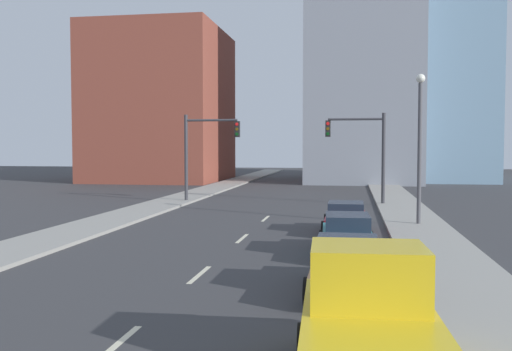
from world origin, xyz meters
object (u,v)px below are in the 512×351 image
(sedan_brown, at_px, (347,268))
(traffic_signal_left, at_px, (201,146))
(pickup_truck_yellow, at_px, (370,338))
(traffic_signal_right, at_px, (367,146))
(street_lamp, at_px, (420,137))
(sedan_teal, at_px, (347,236))
(sedan_maroon, at_px, (346,219))

(sedan_brown, bearing_deg, traffic_signal_left, 113.68)
(pickup_truck_yellow, relative_size, sedan_brown, 1.19)
(traffic_signal_right, height_order, street_lamp, street_lamp)
(traffic_signal_left, bearing_deg, sedan_teal, -60.22)
(street_lamp, height_order, sedan_teal, street_lamp)
(traffic_signal_right, bearing_deg, sedan_maroon, -95.65)
(street_lamp, relative_size, sedan_maroon, 1.74)
(street_lamp, bearing_deg, traffic_signal_right, 103.10)
(pickup_truck_yellow, bearing_deg, traffic_signal_left, 107.28)
(street_lamp, bearing_deg, sedan_teal, -113.06)
(sedan_maroon, bearing_deg, sedan_brown, -89.23)
(sedan_maroon, bearing_deg, sedan_teal, -88.88)
(traffic_signal_right, bearing_deg, sedan_teal, -93.61)
(sedan_teal, relative_size, sedan_maroon, 1.10)
(traffic_signal_left, distance_m, street_lamp, 16.84)
(traffic_signal_right, distance_m, pickup_truck_yellow, 29.73)
(traffic_signal_right, bearing_deg, pickup_truck_yellow, -91.32)
(traffic_signal_right, height_order, sedan_maroon, traffic_signal_right)
(pickup_truck_yellow, height_order, sedan_teal, pickup_truck_yellow)
(street_lamp, distance_m, sedan_brown, 14.35)
(pickup_truck_yellow, relative_size, sedan_maroon, 1.24)
(traffic_signal_left, height_order, pickup_truck_yellow, traffic_signal_left)
(pickup_truck_yellow, bearing_deg, traffic_signal_right, 86.11)
(sedan_brown, relative_size, sedan_teal, 0.94)
(traffic_signal_right, height_order, sedan_teal, traffic_signal_right)
(pickup_truck_yellow, height_order, sedan_maroon, pickup_truck_yellow)
(traffic_signal_left, relative_size, sedan_teal, 1.30)
(traffic_signal_left, height_order, traffic_signal_right, same)
(traffic_signal_left, xyz_separation_m, sedan_brown, (10.27, -23.29, -3.28))
(sedan_brown, height_order, sedan_maroon, sedan_brown)
(pickup_truck_yellow, distance_m, sedan_teal, 11.70)
(traffic_signal_right, relative_size, sedan_teal, 1.30)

